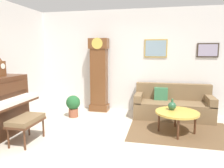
# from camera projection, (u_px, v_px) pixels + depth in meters

# --- Properties ---
(ground_plane) EXTENTS (6.40, 6.00, 0.10)m
(ground_plane) POSITION_uv_depth(u_px,v_px,m) (108.00, 147.00, 3.84)
(ground_plane) COLOR beige
(wall_back) EXTENTS (5.30, 0.13, 2.80)m
(wall_back) POSITION_uv_depth(u_px,v_px,m) (129.00, 61.00, 5.92)
(wall_back) COLOR silver
(wall_back) RESTS_ON ground_plane
(area_rug) EXTENTS (2.10, 1.50, 0.01)m
(area_rug) POSITION_uv_depth(u_px,v_px,m) (179.00, 131.00, 4.46)
(area_rug) COLOR brown
(area_rug) RESTS_ON ground_plane
(piano_bench) EXTENTS (0.42, 0.70, 0.48)m
(piano_bench) POSITION_uv_depth(u_px,v_px,m) (26.00, 121.00, 3.89)
(piano_bench) COLOR #4C2B19
(piano_bench) RESTS_ON ground_plane
(grandfather_clock) EXTENTS (0.52, 0.34, 2.03)m
(grandfather_clock) POSITION_uv_depth(u_px,v_px,m) (99.00, 77.00, 5.90)
(grandfather_clock) COLOR brown
(grandfather_clock) RESTS_ON ground_plane
(couch) EXTENTS (1.90, 0.80, 0.84)m
(couch) POSITION_uv_depth(u_px,v_px,m) (172.00, 105.00, 5.39)
(couch) COLOR brown
(couch) RESTS_ON ground_plane
(coffee_table) EXTENTS (0.88, 0.88, 0.45)m
(coffee_table) POSITION_uv_depth(u_px,v_px,m) (177.00, 113.00, 4.33)
(coffee_table) COLOR gold
(coffee_table) RESTS_ON ground_plane
(mantel_clock) EXTENTS (0.13, 0.18, 0.38)m
(mantel_clock) POSITION_uv_depth(u_px,v_px,m) (0.00, 68.00, 4.20)
(mantel_clock) COLOR brown
(mantel_clock) RESTS_ON piano
(green_jug) EXTENTS (0.17, 0.17, 0.24)m
(green_jug) POSITION_uv_depth(u_px,v_px,m) (172.00, 106.00, 4.45)
(green_jug) COLOR #234C33
(green_jug) RESTS_ON coffee_table
(potted_plant) EXTENTS (0.36, 0.36, 0.56)m
(potted_plant) POSITION_uv_depth(u_px,v_px,m) (73.00, 105.00, 5.41)
(potted_plant) COLOR #935138
(potted_plant) RESTS_ON ground_plane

